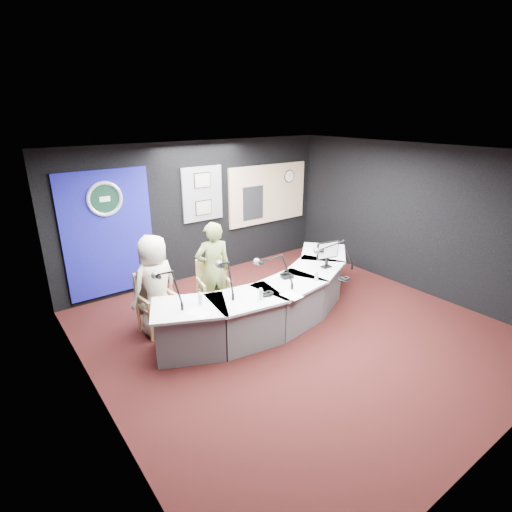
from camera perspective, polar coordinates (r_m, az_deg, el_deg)
ground at (r=6.58m, az=5.65°, el=-10.63°), size 6.00×6.00×0.00m
ceiling at (r=5.69m, az=6.64°, el=14.41°), size 6.00×6.00×0.02m
wall_back at (r=8.35m, az=-7.95°, el=6.41°), size 6.00×0.02×2.80m
wall_left at (r=4.66m, az=-22.54°, el=-6.33°), size 0.02×6.00×2.80m
wall_right at (r=8.25m, az=21.78°, el=4.98°), size 0.02×6.00×2.80m
broadcast_desk at (r=6.74m, az=2.30°, el=-6.13°), size 4.50×1.90×0.75m
backdrop_panel at (r=7.67m, az=-20.30°, el=2.94°), size 1.60×0.05×2.30m
agency_seal at (r=7.48m, az=-20.80°, el=7.63°), size 0.63×0.07×0.63m
seal_center at (r=7.49m, az=-20.82°, el=7.63°), size 0.48×0.01×0.48m
pinboard at (r=8.27m, az=-7.66°, el=8.78°), size 0.90×0.04×1.10m
framed_photo_upper at (r=8.20m, az=-7.65°, el=10.67°), size 0.34×0.02×0.27m
framed_photo_lower at (r=8.30m, az=-7.47°, el=6.86°), size 0.34×0.02×0.27m
booth_window_frame at (r=9.23m, az=1.74°, el=8.86°), size 2.12×0.06×1.32m
booth_glow at (r=9.23m, az=1.78°, el=8.85°), size 2.00×0.02×1.20m
equipment_rack at (r=8.98m, az=-0.43°, el=7.56°), size 0.55×0.02×0.75m
wall_clock at (r=9.53m, az=4.77°, el=11.29°), size 0.28×0.01×0.28m
armchair_left at (r=6.50m, az=-13.97°, el=-6.38°), size 0.63×0.63×1.04m
armchair_right at (r=6.87m, az=-6.02°, el=-4.19°), size 0.71×0.71×1.07m
draped_jacket at (r=6.67m, az=-14.88°, el=-4.79°), size 0.51×0.14×0.70m
person_man at (r=6.38m, az=-14.19°, el=-4.07°), size 0.89×0.68×1.61m
person_woman at (r=6.76m, az=-6.11°, el=-1.93°), size 0.68×0.54×1.65m
computer_monitor at (r=7.03m, az=10.15°, el=0.85°), size 0.43×0.10×0.30m
desk_phone at (r=6.61m, az=4.47°, el=-2.90°), size 0.21×0.18×0.05m
headphones_near at (r=6.66m, az=12.48°, el=-3.22°), size 0.23×0.23×0.04m
headphones_far at (r=6.00m, az=1.54°, el=-5.42°), size 0.20×0.20×0.03m
paper_stack at (r=5.54m, az=-8.11°, el=-8.12°), size 0.30×0.36×0.00m
notepad at (r=6.00m, az=5.09°, el=-5.64°), size 0.25×0.33×0.00m
boom_mic_a at (r=5.78m, az=-12.50°, el=-3.89°), size 0.23×0.73×0.60m
boom_mic_b at (r=6.00m, az=-4.38°, el=-2.50°), size 0.26×0.72×0.60m
boom_mic_c at (r=6.21m, az=2.62°, el=-1.66°), size 0.39×0.68×0.60m
boom_mic_d at (r=6.96m, az=11.21°, el=0.40°), size 0.62×0.49×0.60m
water_bottles at (r=6.07m, az=0.88°, el=-4.34°), size 1.97×0.46×0.18m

